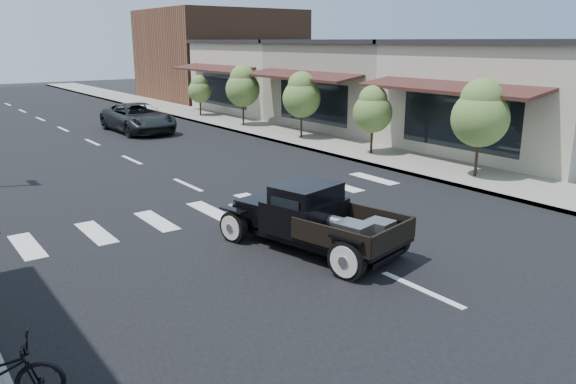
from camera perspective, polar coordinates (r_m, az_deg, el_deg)
ground at (r=13.20m, az=3.50°, el=-5.50°), size 120.00×120.00×0.00m
road at (r=26.15m, az=-17.94°, el=4.19°), size 14.00×80.00×0.02m
road_markings at (r=21.55m, az=-13.68°, el=2.25°), size 12.00×60.00×0.06m
sidewalk_right at (r=29.84m, az=-2.26°, el=6.31°), size 3.00×80.00×0.15m
storefront_near at (r=26.70m, az=23.60°, el=8.74°), size 10.00×9.00×4.50m
storefront_mid at (r=32.20m, az=9.57°, el=10.66°), size 10.00×9.00×4.50m
storefront_far at (r=39.02m, az=-0.06°, el=11.62°), size 10.00×9.00×4.50m
far_building_right at (r=47.66m, az=-6.85°, el=13.65°), size 11.00×10.00×7.00m
small_tree_a at (r=20.00m, az=18.83°, el=5.99°), size 1.91×1.91×3.19m
small_tree_b at (r=23.28m, az=8.55°, el=7.16°), size 1.60×1.60×2.66m
small_tree_c at (r=26.82m, az=1.38°, el=8.72°), size 1.80×1.80×3.00m
small_tree_d at (r=31.14m, az=-4.61°, el=9.66°), size 1.86×1.86×3.10m
small_tree_e at (r=35.57m, az=-8.94°, el=9.63°), size 1.43×1.43×2.38m
hotrod_pickup at (r=12.69m, az=2.57°, el=-2.62°), size 3.05×4.85×1.56m
second_car at (r=30.46m, az=-14.99°, el=7.26°), size 2.54×5.37×1.48m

